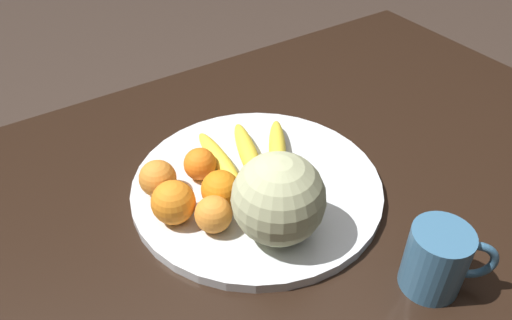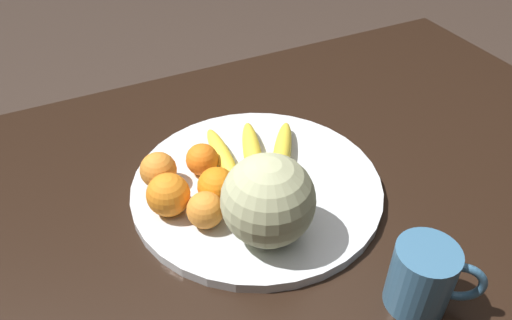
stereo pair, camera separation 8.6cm
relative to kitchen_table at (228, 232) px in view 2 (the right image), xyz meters
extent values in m
cube|color=black|center=(0.00, 0.00, 0.06)|extent=(1.69, 0.93, 0.04)
cube|color=black|center=(0.76, 0.38, -0.30)|extent=(0.07, 0.07, 0.68)
cylinder|color=silver|center=(0.06, 0.00, 0.09)|extent=(0.45, 0.45, 0.02)
torus|color=navy|center=(0.06, 0.00, 0.10)|extent=(0.45, 0.45, 0.01)
sphere|color=#B2B789|center=(0.02, -0.12, 0.17)|extent=(0.15, 0.15, 0.15)
sphere|color=brown|center=(0.05, -0.03, 0.12)|extent=(0.02, 0.02, 0.02)
ellipsoid|color=yellow|center=(0.13, 0.04, 0.12)|extent=(0.13, 0.17, 0.03)
ellipsoid|color=yellow|center=(0.08, 0.06, 0.12)|extent=(0.10, 0.19, 0.03)
ellipsoid|color=yellow|center=(0.03, 0.08, 0.12)|extent=(0.05, 0.18, 0.03)
sphere|color=orange|center=(-0.10, 0.07, 0.13)|extent=(0.06, 0.06, 0.06)
sphere|color=orange|center=(-0.10, 0.00, 0.14)|extent=(0.07, 0.07, 0.07)
sphere|color=orange|center=(-0.06, -0.05, 0.13)|extent=(0.06, 0.06, 0.06)
sphere|color=orange|center=(-0.02, 0.07, 0.13)|extent=(0.06, 0.06, 0.06)
sphere|color=orange|center=(-0.02, -0.01, 0.13)|extent=(0.07, 0.07, 0.07)
cylinder|color=#386689|center=(0.16, -0.31, 0.14)|extent=(0.09, 0.09, 0.11)
torus|color=#386689|center=(0.20, -0.34, 0.14)|extent=(0.06, 0.06, 0.07)
camera|label=1|loc=(-0.31, -0.55, 0.70)|focal=35.00mm
camera|label=2|loc=(-0.23, -0.60, 0.70)|focal=35.00mm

